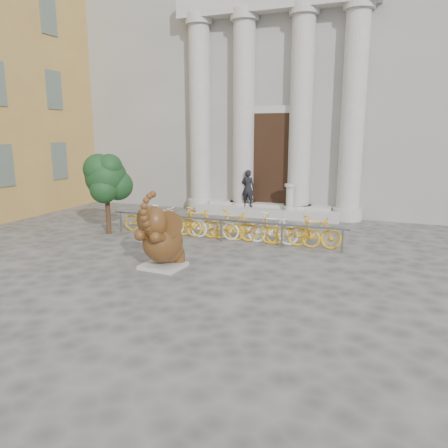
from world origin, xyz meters
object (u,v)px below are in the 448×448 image
at_px(tree, 106,178).
at_px(pedestrian, 248,188).
at_px(bike_rack, 223,224).
at_px(elephant_statue, 162,240).

distance_m(tree, pedestrian, 6.09).
height_order(tree, pedestrian, tree).
distance_m(bike_rack, pedestrian, 4.40).
xyz_separation_m(tree, pedestrian, (3.39, 5.00, -0.78)).
bearing_deg(pedestrian, elephant_statue, 92.86).
relative_size(tree, pedestrian, 1.77).
bearing_deg(bike_rack, pedestrian, 97.65).
bearing_deg(pedestrian, tree, 57.14).
bearing_deg(elephant_statue, bike_rack, 88.05).
relative_size(elephant_statue, pedestrian, 1.32).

